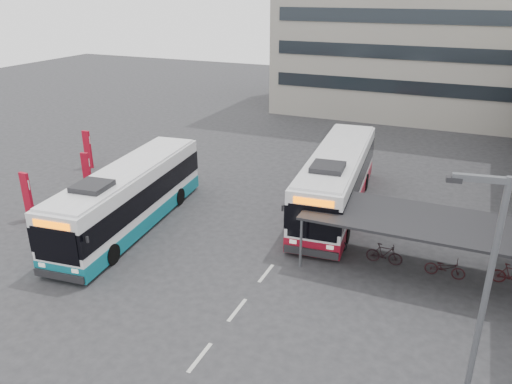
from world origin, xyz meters
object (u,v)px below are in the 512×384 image
at_px(bus_main, 337,181).
at_px(bus_teal, 129,197).
at_px(pedestrian, 122,205).
at_px(lamp_post, 479,306).

distance_m(bus_main, bus_teal, 11.48).
bearing_deg(bus_main, pedestrian, -153.97).
height_order(bus_teal, pedestrian, bus_teal).
bearing_deg(pedestrian, bus_main, -50.43).
bearing_deg(lamp_post, bus_teal, 146.56).
bearing_deg(lamp_post, bus_main, 108.46).
bearing_deg(pedestrian, bus_teal, -105.50).
xyz_separation_m(pedestrian, lamp_post, (17.60, -8.15, 3.68)).
height_order(bus_main, pedestrian, bus_main).
distance_m(bus_teal, lamp_post, 18.65).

